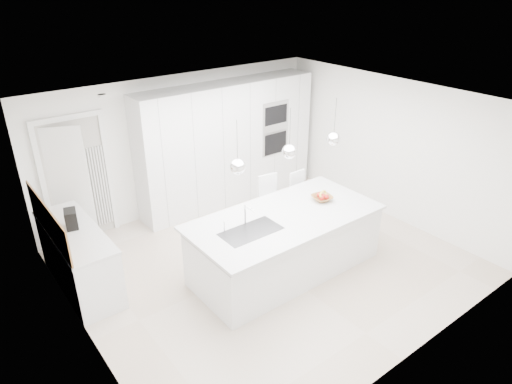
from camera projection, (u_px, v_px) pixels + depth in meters
floor at (268, 262)px, 7.08m from camera, size 5.50×5.50×0.00m
wall_back at (183, 143)px, 8.32m from camera, size 5.50×0.00×5.50m
wall_left at (75, 255)px, 5.03m from camera, size 0.00×5.00×5.00m
ceiling at (270, 104)px, 6.00m from camera, size 5.50×5.50×0.00m
tall_cabinets at (228, 144)px, 8.59m from camera, size 3.60×0.60×2.30m
oven_stack at (276, 128)px, 8.78m from camera, size 0.62×0.04×1.05m
doorway_frame at (78, 182)px, 7.33m from camera, size 1.11×0.08×2.13m
hallway_door at (63, 188)px, 7.16m from camera, size 0.76×0.38×2.00m
radiator at (99, 187)px, 7.57m from camera, size 0.32×0.04×1.40m
left_base_cabinets at (79, 259)px, 6.41m from camera, size 0.60×1.80×0.86m
left_worktop at (74, 231)px, 6.21m from camera, size 0.62×1.82×0.04m
oak_backsplash at (48, 221)px, 5.94m from camera, size 0.02×1.80×0.50m
island_base at (286, 245)px, 6.74m from camera, size 2.80×1.20×0.86m
island_worktop at (285, 217)px, 6.58m from camera, size 2.84×1.40×0.04m
island_sink at (251, 236)px, 6.21m from camera, size 0.84×0.44×0.18m
island_tap at (245, 215)px, 6.28m from camera, size 0.02×0.02×0.30m
pendant_left at (238, 167)px, 5.63m from camera, size 0.20×0.20×0.20m
pendant_mid at (289, 152)px, 6.10m from camera, size 0.20×0.20×0.20m
pendant_right at (334, 139)px, 6.56m from camera, size 0.20×0.20×0.20m
fruit_bowl at (322, 198)px, 7.00m from camera, size 0.36×0.36×0.08m
espresso_machine at (71, 219)px, 6.22m from camera, size 0.21×0.27×0.26m
bar_stool_left at (272, 208)px, 7.54m from camera, size 0.43×0.55×1.09m
bar_stool_right at (301, 202)px, 7.82m from camera, size 0.36×0.48×1.03m
apple_a at (319, 195)px, 7.03m from camera, size 0.08×0.08×0.08m
apple_b at (322, 198)px, 6.93m from camera, size 0.09×0.09×0.09m
apple_c at (326, 197)px, 6.96m from camera, size 0.08×0.08×0.08m
apple_extra_3 at (323, 196)px, 6.99m from camera, size 0.08×0.08×0.08m
banana_bunch at (323, 194)px, 6.96m from camera, size 0.23×0.17×0.21m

